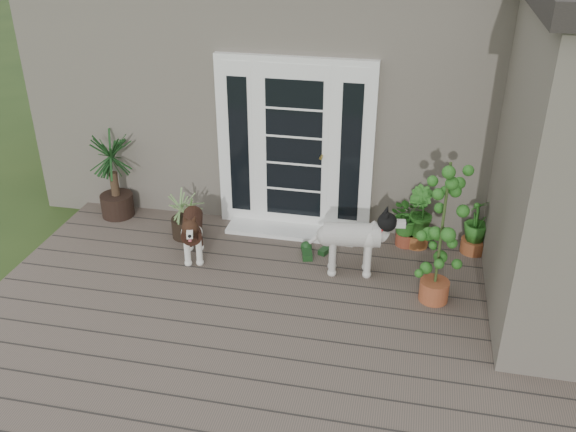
# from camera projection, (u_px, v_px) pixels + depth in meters

# --- Properties ---
(deck) EXTENTS (6.20, 4.60, 0.12)m
(deck) POSITION_uv_depth(u_px,v_px,m) (269.00, 338.00, 6.10)
(deck) COLOR #6B5B4C
(deck) RESTS_ON ground
(house_main) EXTENTS (7.40, 4.00, 3.10)m
(house_main) POSITION_uv_depth(u_px,v_px,m) (336.00, 74.00, 9.08)
(house_main) COLOR #665E54
(house_main) RESTS_ON ground
(door_unit) EXTENTS (1.90, 0.14, 2.15)m
(door_unit) POSITION_uv_depth(u_px,v_px,m) (295.00, 146.00, 7.51)
(door_unit) COLOR white
(door_unit) RESTS_ON deck
(door_step) EXTENTS (1.60, 0.40, 0.05)m
(door_step) POSITION_uv_depth(u_px,v_px,m) (291.00, 231.00, 7.83)
(door_step) COLOR white
(door_step) RESTS_ON deck
(brindle_dog) EXTENTS (0.53, 0.80, 0.62)m
(brindle_dog) POSITION_uv_depth(u_px,v_px,m) (193.00, 234.00, 7.18)
(brindle_dog) COLOR #3A1F15
(brindle_dog) RESTS_ON deck
(white_dog) EXTENTS (0.88, 0.47, 0.70)m
(white_dog) POSITION_uv_depth(u_px,v_px,m) (351.00, 245.00, 6.88)
(white_dog) COLOR white
(white_dog) RESTS_ON deck
(spider_plant) EXTENTS (0.78, 0.78, 0.65)m
(spider_plant) POSITION_uv_depth(u_px,v_px,m) (185.00, 213.00, 7.62)
(spider_plant) COLOR #99AA69
(spider_plant) RESTS_ON deck
(yucca) EXTENTS (1.02, 1.02, 1.15)m
(yucca) POSITION_uv_depth(u_px,v_px,m) (113.00, 175.00, 7.99)
(yucca) COLOR black
(yucca) RESTS_ON deck
(herb_a) EXTENTS (0.55, 0.55, 0.56)m
(herb_a) POSITION_uv_depth(u_px,v_px,m) (407.00, 224.00, 7.45)
(herb_a) COLOR #1F5618
(herb_a) RESTS_ON deck
(herb_b) EXTENTS (0.51, 0.51, 0.54)m
(herb_b) POSITION_uv_depth(u_px,v_px,m) (418.00, 226.00, 7.43)
(herb_b) COLOR #1B5919
(herb_b) RESTS_ON deck
(herb_c) EXTENTS (0.49, 0.49, 0.54)m
(herb_c) POSITION_uv_depth(u_px,v_px,m) (475.00, 232.00, 7.31)
(herb_c) COLOR #24661D
(herb_c) RESTS_ON deck
(sapling) EXTENTS (0.51, 0.51, 1.61)m
(sapling) POSITION_uv_depth(u_px,v_px,m) (442.00, 232.00, 6.20)
(sapling) COLOR #224C15
(sapling) RESTS_ON deck
(clog_left) EXTENTS (0.24, 0.37, 0.10)m
(clog_left) POSITION_uv_depth(u_px,v_px,m) (307.00, 252.00, 7.34)
(clog_left) COLOR #173A17
(clog_left) RESTS_ON deck
(clog_right) EXTENTS (0.21, 0.29, 0.08)m
(clog_right) POSITION_uv_depth(u_px,v_px,m) (326.00, 249.00, 7.41)
(clog_right) COLOR #163716
(clog_right) RESTS_ON deck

